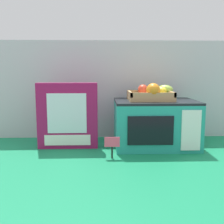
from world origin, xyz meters
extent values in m
plane|color=#147A4C|center=(0.00, 0.00, 0.00)|extent=(1.70, 1.70, 0.00)
cube|color=#B7BABF|center=(0.00, 0.20, 0.29)|extent=(1.61, 0.03, 0.57)
cube|color=teal|center=(0.19, -0.02, 0.12)|extent=(0.42, 0.30, 0.23)
cube|color=black|center=(0.19, -0.02, 0.24)|extent=(0.42, 0.30, 0.01)
cube|color=black|center=(0.14, -0.17, 0.12)|extent=(0.22, 0.01, 0.14)
cube|color=white|center=(0.33, -0.17, 0.12)|extent=(0.09, 0.01, 0.20)
cube|color=tan|center=(0.16, -0.01, 0.26)|extent=(0.23, 0.20, 0.02)
cube|color=tan|center=(0.16, -0.10, 0.28)|extent=(0.23, 0.01, 0.02)
cube|color=tan|center=(0.16, 0.09, 0.28)|extent=(0.23, 0.01, 0.02)
cube|color=tan|center=(0.05, -0.01, 0.28)|extent=(0.01, 0.20, 0.02)
cube|color=tan|center=(0.27, -0.01, 0.28)|extent=(0.01, 0.20, 0.02)
sphere|color=orange|center=(0.17, -0.08, 0.30)|extent=(0.07, 0.07, 0.07)
ellipsoid|color=#9EC647|center=(0.25, 0.04, 0.30)|extent=(0.10, 0.09, 0.05)
ellipsoid|color=yellow|center=(0.22, 0.02, 0.29)|extent=(0.08, 0.09, 0.05)
sphere|color=#E04228|center=(0.13, 0.06, 0.30)|extent=(0.06, 0.06, 0.06)
cube|color=#99144C|center=(-0.27, -0.03, 0.17)|extent=(0.31, 0.06, 0.34)
cube|color=silver|center=(-0.27, -0.06, 0.19)|extent=(0.20, 0.00, 0.20)
cube|color=white|center=(-0.27, -0.06, 0.05)|extent=(0.23, 0.00, 0.05)
cylinder|color=black|center=(-0.04, -0.22, 0.03)|extent=(0.01, 0.01, 0.06)
cube|color=#F44C6B|center=(-0.04, -0.22, 0.08)|extent=(0.07, 0.00, 0.05)
camera|label=1|loc=(-0.09, -1.44, 0.40)|focal=44.10mm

